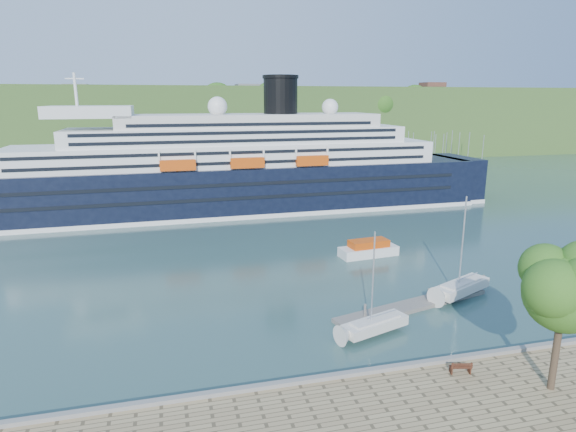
% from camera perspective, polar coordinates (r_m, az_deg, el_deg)
% --- Properties ---
extents(ground, '(400.00, 400.00, 0.00)m').
position_cam_1_polar(ground, '(39.48, 17.07, -17.40)').
color(ground, '#284845').
rests_on(ground, ground).
extents(far_hillside, '(400.00, 50.00, 24.00)m').
position_cam_1_polar(far_hillside, '(174.67, -8.25, 10.92)').
color(far_hillside, '#385923').
rests_on(far_hillside, ground).
extents(quay_coping, '(220.00, 0.50, 0.30)m').
position_cam_1_polar(quay_coping, '(38.77, 17.35, -16.07)').
color(quay_coping, slate).
rests_on(quay_coping, promenade).
extents(cruise_ship, '(108.17, 17.42, 24.24)m').
position_cam_1_polar(cruise_ship, '(87.15, -8.20, 8.36)').
color(cruise_ship, black).
rests_on(cruise_ship, ground).
extents(park_bench, '(1.70, 0.99, 1.02)m').
position_cam_1_polar(park_bench, '(37.82, 19.75, -16.45)').
color(park_bench, '#4A2315').
rests_on(park_bench, promenade).
extents(promenade_tree, '(6.75, 6.75, 11.17)m').
position_cam_1_polar(promenade_tree, '(36.36, 29.68, -9.84)').
color(promenade_tree, '#2B5817').
rests_on(promenade_tree, promenade).
extents(floating_pontoon, '(17.81, 6.43, 0.40)m').
position_cam_1_polar(floating_pontoon, '(49.80, 14.62, -10.21)').
color(floating_pontoon, gray).
rests_on(floating_pontoon, ground).
extents(sailboat_white_near, '(7.19, 3.96, 8.95)m').
position_cam_1_polar(sailboat_white_near, '(42.05, 10.49, -8.21)').
color(sailboat_white_near, silver).
rests_on(sailboat_white_near, ground).
extents(sailboat_white_far, '(8.12, 5.21, 10.21)m').
position_cam_1_polar(sailboat_white_far, '(52.18, 20.23, -3.76)').
color(sailboat_white_far, silver).
rests_on(sailboat_white_far, ground).
extents(tender_launch, '(8.05, 3.48, 2.16)m').
position_cam_1_polar(tender_launch, '(63.82, 9.52, -3.75)').
color(tender_launch, '#C9450B').
rests_on(tender_launch, ground).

